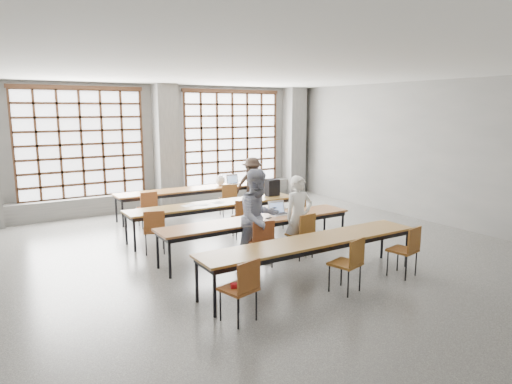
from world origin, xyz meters
TOP-DOWN VIEW (x-y plane):
  - floor at (0.00, 0.00)m, footprint 11.00×11.00m
  - ceiling at (0.00, 0.00)m, footprint 11.00×11.00m
  - wall_back at (0.00, 5.50)m, footprint 10.00×0.00m
  - wall_right at (5.00, 0.00)m, footprint 0.00×11.00m
  - column_mid at (0.00, 5.22)m, footprint 0.60×0.55m
  - column_right at (4.50, 5.22)m, footprint 0.60×0.55m
  - window_left at (-2.25, 5.42)m, footprint 3.32×0.12m
  - window_right at (2.25, 5.42)m, footprint 3.32×0.12m
  - sill_ledge at (0.00, 5.30)m, footprint 9.80×0.35m
  - desk_row_a at (0.15, 3.90)m, footprint 4.00×0.70m
  - desk_row_b at (-0.19, 1.86)m, footprint 4.00×0.70m
  - desk_row_c at (-0.14, 0.10)m, footprint 4.00×0.70m
  - desk_row_d at (-0.15, -1.60)m, footprint 4.00×0.70m
  - chair_back_left at (-1.25, 3.27)m, footprint 0.44×0.45m
  - chair_back_mid at (0.94, 3.28)m, footprint 0.51×0.51m
  - chair_back_right at (1.76, 3.27)m, footprint 0.45×0.46m
  - chair_mid_left at (-1.81, 1.23)m, footprint 0.53×0.53m
  - chair_mid_centre at (0.19, 1.23)m, footprint 0.52×0.52m
  - chair_mid_right at (1.62, 1.23)m, footprint 0.46×0.46m
  - chair_front_left at (-0.46, -0.53)m, footprint 0.51×0.51m
  - chair_front_right at (0.47, -0.53)m, footprint 0.47×0.47m
  - chair_near_left at (-1.83, -2.22)m, footprint 0.51×0.51m
  - chair_near_mid at (0.07, -2.22)m, footprint 0.51×0.52m
  - chair_near_right at (1.36, -2.23)m, footprint 0.50×0.50m
  - student_male at (0.46, -0.40)m, footprint 0.61×0.44m
  - student_female at (-0.44, -0.40)m, footprint 0.89×0.71m
  - student_back at (1.75, 3.40)m, footprint 1.12×0.89m
  - laptop_front at (0.42, 0.21)m, footprint 0.38×0.33m
  - laptop_back at (1.50, 4.01)m, footprint 0.37×0.31m
  - mouse at (0.81, 0.08)m, footprint 0.11×0.09m
  - green_box at (-0.19, 0.18)m, footprint 0.26×0.11m
  - phone at (0.04, -0.00)m, footprint 0.14×0.11m
  - paper_sheet_a at (-0.79, 1.91)m, footprint 0.34×0.28m
  - paper_sheet_b at (-0.49, 1.81)m, footprint 0.32×0.24m
  - paper_sheet_c at (-0.09, 1.86)m, footprint 0.35×0.31m
  - backpack at (1.41, 1.91)m, footprint 0.32×0.20m
  - plastic_bag at (1.05, 3.95)m, footprint 0.28×0.23m
  - red_pouch at (-1.85, -2.15)m, footprint 0.22×0.14m

SIDE VIEW (x-z plane):
  - floor at x=0.00m, z-range 0.00..0.00m
  - sill_ledge at x=0.00m, z-range 0.00..0.50m
  - red_pouch at x=-1.85m, z-range 0.47..0.53m
  - chair_back_left at x=-1.25m, z-range 0.10..0.98m
  - chair_back_mid at x=0.94m, z-range 0.10..0.98m
  - chair_back_right at x=1.76m, z-range 0.10..0.98m
  - chair_mid_left at x=-1.81m, z-range 0.10..0.98m
  - chair_mid_centre at x=0.19m, z-range 0.10..0.98m
  - chair_mid_right at x=1.62m, z-range 0.10..0.98m
  - chair_front_left at x=-0.46m, z-range 0.10..0.98m
  - chair_front_right at x=0.47m, z-range 0.10..0.98m
  - chair_near_left at x=-1.83m, z-range 0.10..0.98m
  - chair_near_mid at x=0.07m, z-range 0.10..0.98m
  - chair_near_right at x=1.36m, z-range 0.10..0.98m
  - desk_row_a at x=0.15m, z-range 0.30..1.03m
  - desk_row_b at x=-0.19m, z-range 0.30..1.03m
  - desk_row_c at x=-0.14m, z-range 0.30..1.03m
  - desk_row_d at x=-0.15m, z-range 0.30..1.03m
  - paper_sheet_a at x=-0.79m, z-range 0.73..0.73m
  - paper_sheet_b at x=-0.49m, z-range 0.73..0.73m
  - paper_sheet_c at x=-0.09m, z-range 0.73..0.73m
  - phone at x=0.04m, z-range 0.73..0.74m
  - mouse at x=0.81m, z-range 0.73..0.77m
  - student_back at x=1.75m, z-range 0.00..1.51m
  - green_box at x=-0.19m, z-range 0.73..0.82m
  - student_male at x=0.46m, z-range 0.00..1.57m
  - laptop_front at x=0.42m, z-range 0.66..0.92m
  - laptop_back at x=1.50m, z-range 0.66..0.92m
  - plastic_bag at x=1.05m, z-range 0.73..1.02m
  - student_female at x=-0.44m, z-range 0.00..1.77m
  - backpack at x=1.41m, z-range 0.73..1.13m
  - wall_back at x=0.00m, z-range -3.25..6.75m
  - wall_right at x=5.00m, z-range -3.75..7.25m
  - column_mid at x=0.00m, z-range 0.00..3.50m
  - column_right at x=4.50m, z-range 0.00..3.50m
  - window_left at x=-2.25m, z-range 0.40..3.40m
  - window_right at x=2.25m, z-range 0.40..3.40m
  - ceiling at x=0.00m, z-range 3.50..3.50m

